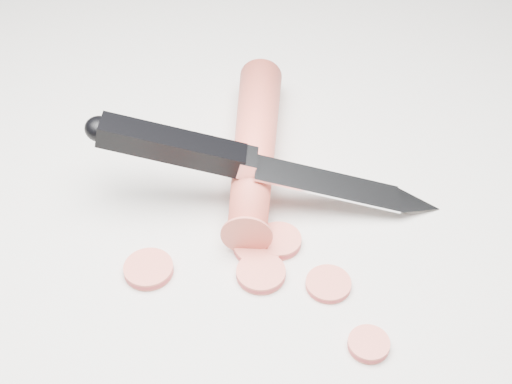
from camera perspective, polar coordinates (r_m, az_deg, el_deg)
name	(u,v)px	position (r m, az deg, el deg)	size (l,w,h in m)	color
ground	(239,222)	(0.57, -1.39, -2.40)	(2.40, 2.40, 0.00)	beige
carrot	(255,146)	(0.61, -0.10, 3.68)	(0.03, 0.03, 0.21)	#E04837
carrot_slice_0	(149,269)	(0.54, -8.59, -6.12)	(0.04, 0.04, 0.01)	#D95A49
carrot_slice_1	(259,246)	(0.55, 0.24, -4.36)	(0.04, 0.04, 0.01)	#D95A49
carrot_slice_2	(249,230)	(0.56, -0.54, -3.09)	(0.03, 0.03, 0.01)	#D95A49
carrot_slice_3	(328,284)	(0.53, 5.81, -7.33)	(0.03, 0.03, 0.01)	#D95A49
carrot_slice_4	(279,241)	(0.55, 1.83, -3.93)	(0.03, 0.03, 0.01)	#D95A49
carrot_slice_5	(261,273)	(0.53, 0.40, -6.51)	(0.04, 0.04, 0.01)	#D95A49
carrot_slice_6	(369,344)	(0.50, 9.00, -11.94)	(0.03, 0.03, 0.01)	#D95A49
kitchen_knife	(268,163)	(0.56, 0.95, 2.30)	(0.27, 0.15, 0.08)	silver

